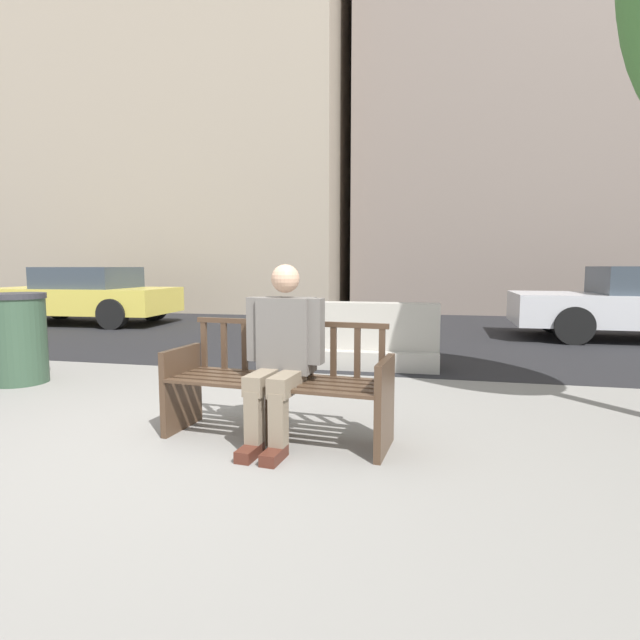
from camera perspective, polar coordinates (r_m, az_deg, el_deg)
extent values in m
plane|color=gray|center=(3.86, -17.17, -13.82)|extent=(200.00, 200.00, 0.00)
cube|color=black|center=(12.05, 3.79, -0.07)|extent=(120.00, 12.00, 0.01)
cube|color=#473323|center=(4.17, -15.54, -7.53)|extent=(0.10, 0.52, 0.66)
cube|color=#473323|center=(3.56, 7.40, -9.71)|extent=(0.10, 0.52, 0.66)
cube|color=#473323|center=(3.82, -5.01, -10.24)|extent=(0.07, 0.33, 0.45)
cube|color=#473323|center=(3.56, -6.50, -7.74)|extent=(1.60, 0.22, 0.02)
cube|color=#473323|center=(3.66, -5.75, -7.34)|extent=(1.60, 0.22, 0.02)
cube|color=#473323|center=(3.76, -5.04, -6.96)|extent=(1.60, 0.22, 0.02)
cube|color=#473323|center=(3.86, -4.37, -6.60)|extent=(1.60, 0.22, 0.02)
cube|color=#473323|center=(3.97, -3.73, -6.26)|extent=(1.60, 0.22, 0.02)
cube|color=#473323|center=(3.91, -3.72, -0.32)|extent=(1.60, 0.18, 0.04)
cube|color=#473323|center=(4.27, -13.11, -2.77)|extent=(0.05, 0.03, 0.38)
cube|color=#473323|center=(4.18, -10.90, -2.91)|extent=(0.05, 0.03, 0.38)
cube|color=#473323|center=(4.09, -8.60, -3.06)|extent=(0.05, 0.03, 0.38)
cube|color=#473323|center=(4.01, -6.20, -3.21)|extent=(0.05, 0.03, 0.38)
cube|color=#473323|center=(3.94, -3.70, -3.36)|extent=(0.05, 0.03, 0.38)
cube|color=#473323|center=(3.87, -1.12, -3.51)|extent=(0.05, 0.03, 0.38)
cube|color=#473323|center=(3.82, 1.55, -3.65)|extent=(0.05, 0.03, 0.38)
cube|color=#473323|center=(3.77, 4.29, -3.79)|extent=(0.05, 0.03, 0.38)
cube|color=#473323|center=(3.73, 7.09, -3.93)|extent=(0.05, 0.03, 0.38)
cube|color=#473323|center=(4.09, -15.83, -3.30)|extent=(0.09, 0.46, 0.03)
cube|color=#473323|center=(3.47, 7.41, -4.78)|extent=(0.09, 0.46, 0.03)
cube|color=#66605B|center=(3.74, -3.82, -1.70)|extent=(0.42, 0.28, 0.56)
sphere|color=tan|center=(3.69, -3.98, 4.74)|extent=(0.21, 0.21, 0.21)
cube|color=#7F705B|center=(3.63, -6.41, -6.93)|extent=(0.18, 0.45, 0.14)
cube|color=#7F705B|center=(3.56, -3.75, -7.16)|extent=(0.18, 0.45, 0.14)
cube|color=#7F705B|center=(3.55, -7.51, -11.52)|extent=(0.12, 0.12, 0.45)
cube|color=#7F705B|center=(3.48, -4.78, -11.86)|extent=(0.12, 0.12, 0.45)
cube|color=#4C2319|center=(3.54, -8.04, -14.73)|extent=(0.13, 0.27, 0.08)
cube|color=#4C2319|center=(3.47, -5.28, -15.14)|extent=(0.13, 0.27, 0.08)
cube|color=#66605B|center=(3.81, -7.42, -0.99)|extent=(0.10, 0.13, 0.48)
cube|color=#66605B|center=(3.62, -0.40, -1.30)|extent=(0.10, 0.13, 0.48)
cube|color=#ADA89E|center=(6.54, 4.63, -4.28)|extent=(2.01, 0.72, 0.24)
cube|color=#ADA89E|center=(6.48, 4.66, -0.62)|extent=(2.01, 0.34, 0.60)
cube|color=#DBC64C|center=(12.59, -25.42, 2.07)|extent=(4.13, 2.01, 0.56)
cube|color=#38424C|center=(12.48, -24.92, 4.43)|extent=(1.92, 1.69, 0.47)
cylinder|color=black|center=(12.72, -32.23, 0.76)|extent=(0.65, 0.25, 0.64)
cylinder|color=black|center=(14.04, -27.56, 1.42)|extent=(0.65, 0.25, 0.64)
cylinder|color=black|center=(11.20, -22.64, 0.63)|extent=(0.65, 0.25, 0.64)
cylinder|color=black|center=(12.68, -18.50, 1.37)|extent=(0.65, 0.25, 0.64)
cylinder|color=black|center=(9.34, 27.01, -0.57)|extent=(0.64, 0.23, 0.64)
cylinder|color=black|center=(10.92, 25.05, 0.40)|extent=(0.64, 0.23, 0.64)
cylinder|color=#334C38|center=(6.49, -31.24, -2.07)|extent=(0.58, 0.58, 0.95)
cylinder|color=#2D2D33|center=(6.45, -31.48, 2.37)|extent=(0.61, 0.61, 0.06)
cube|color=gray|center=(21.25, 30.64, 23.80)|extent=(16.12, 10.98, 16.09)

